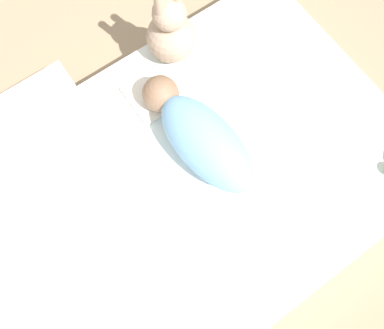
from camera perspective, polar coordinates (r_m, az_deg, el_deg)
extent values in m
plane|color=#9E8466|center=(1.37, -1.90, -4.57)|extent=(12.00, 12.00, 0.00)
cube|color=white|center=(1.30, -1.99, -3.97)|extent=(1.58, 1.03, 0.13)
cube|color=white|center=(1.35, -5.93, 10.51)|extent=(0.17, 0.17, 0.02)
ellipsoid|color=#7FB7E5|center=(1.19, 2.18, 3.28)|extent=(0.22, 0.41, 0.18)
sphere|color=#89664C|center=(1.27, -4.80, 10.66)|extent=(0.12, 0.12, 0.12)
cube|color=white|center=(1.33, -22.19, 3.60)|extent=(0.39, 0.36, 0.11)
sphere|color=tan|center=(1.37, -3.18, 18.75)|extent=(0.17, 0.17, 0.17)
sphere|color=tan|center=(1.28, -3.50, 21.93)|extent=(0.11, 0.11, 0.11)
cylinder|color=tan|center=(1.20, -5.06, 23.63)|extent=(0.03, 0.03, 0.09)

